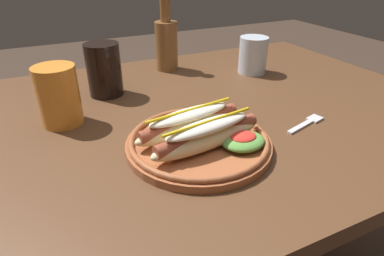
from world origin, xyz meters
The scene contains 7 objects.
dining_table centered at (0.00, 0.00, 0.65)m, with size 1.43×0.90×0.74m.
hot_dog_plate centered at (0.00, -0.17, 0.77)m, with size 0.29×0.29×0.08m.
fork centered at (0.26, -0.18, 0.74)m, with size 0.12×0.05×0.00m.
soda_cup centered at (-0.11, 0.19, 0.81)m, with size 0.09×0.09×0.14m, color black.
water_cup centered at (0.35, 0.17, 0.80)m, with size 0.09×0.09×0.11m, color silver.
extra_cup centered at (-0.24, 0.07, 0.81)m, with size 0.09×0.09×0.13m, color orange.
glass_bottle centered at (0.12, 0.32, 0.83)m, with size 0.07×0.07×0.24m.
Camera 1 is at (-0.25, -0.66, 1.09)m, focal length 30.41 mm.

